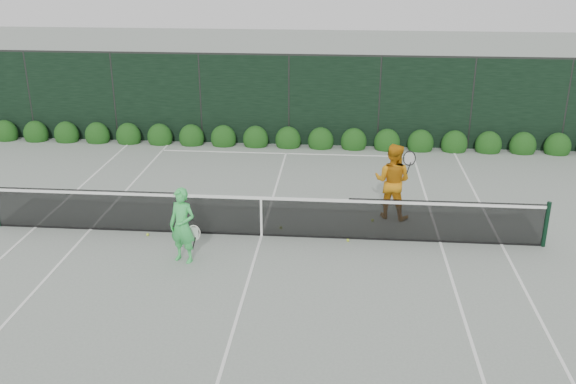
{
  "coord_description": "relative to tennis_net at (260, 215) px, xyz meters",
  "views": [
    {
      "loc": [
        1.8,
        -13.52,
        6.31
      ],
      "look_at": [
        0.6,
        0.3,
        1.0
      ],
      "focal_mm": 40.0,
      "sensor_mm": 36.0,
      "label": 1
    }
  ],
  "objects": [
    {
      "name": "windscreen_fence",
      "position": [
        0.02,
        -2.71,
        0.98
      ],
      "size": [
        32.0,
        21.07,
        3.06
      ],
      "color": "black",
      "rests_on": "ground"
    },
    {
      "name": "player_man",
      "position": [
        3.1,
        1.4,
        0.42
      ],
      "size": [
        1.12,
        1.0,
        1.9
      ],
      "rotation": [
        0.0,
        0.0,
        2.78
      ],
      "color": "orange",
      "rests_on": "ground"
    },
    {
      "name": "player_woman",
      "position": [
        -1.47,
        -1.4,
        0.29
      ],
      "size": [
        0.7,
        0.57,
        1.64
      ],
      "rotation": [
        0.0,
        0.0,
        -0.35
      ],
      "color": "#3CCF5C",
      "rests_on": "ground"
    },
    {
      "name": "ground",
      "position": [
        0.02,
        0.0,
        -0.53
      ],
      "size": [
        80.0,
        80.0,
        0.0
      ],
      "primitive_type": "plane",
      "color": "gray",
      "rests_on": "ground"
    },
    {
      "name": "tennis_net",
      "position": [
        0.0,
        0.0,
        0.0
      ],
      "size": [
        12.9,
        0.1,
        1.07
      ],
      "color": "black",
      "rests_on": "ground"
    },
    {
      "name": "hedge_row",
      "position": [
        0.02,
        7.15,
        -0.3
      ],
      "size": [
        31.66,
        0.65,
        0.94
      ],
      "color": "#153D10",
      "rests_on": "ground"
    },
    {
      "name": "court_lines",
      "position": [
        0.02,
        0.0,
        -0.53
      ],
      "size": [
        11.03,
        23.83,
        0.01
      ],
      "color": "white",
      "rests_on": "ground"
    },
    {
      "name": "tennis_balls",
      "position": [
        0.15,
        0.13,
        -0.5
      ],
      "size": [
        5.33,
        1.53,
        0.07
      ],
      "color": "#C1DD31",
      "rests_on": "ground"
    }
  ]
}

